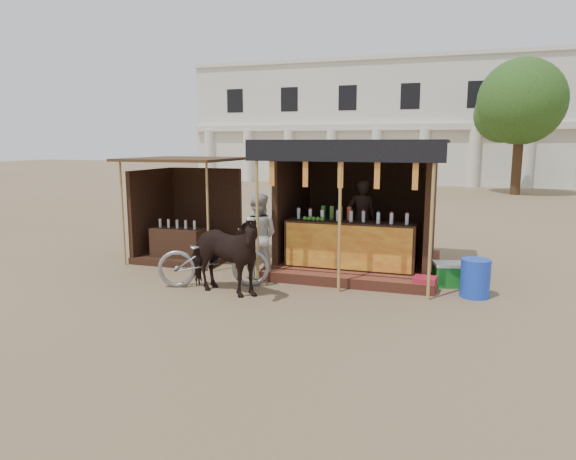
# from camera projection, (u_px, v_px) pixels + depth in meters

# --- Properties ---
(ground) EXTENTS (120.00, 120.00, 0.00)m
(ground) POSITION_uv_depth(u_px,v_px,m) (258.00, 312.00, 8.35)
(ground) COLOR #846B4C
(ground) RESTS_ON ground
(main_stall) EXTENTS (3.60, 3.61, 2.78)m
(main_stall) POSITION_uv_depth(u_px,v_px,m) (358.00, 223.00, 11.02)
(main_stall) COLOR brown
(main_stall) RESTS_ON ground
(secondary_stall) EXTENTS (2.40, 2.40, 2.38)m
(secondary_stall) POSITION_uv_depth(u_px,v_px,m) (183.00, 222.00, 12.20)
(secondary_stall) COLOR #382014
(secondary_stall) RESTS_ON ground
(cow) EXTENTS (1.88, 1.17, 1.48)m
(cow) POSITION_uv_depth(u_px,v_px,m) (223.00, 255.00, 9.20)
(cow) COLOR black
(cow) RESTS_ON ground
(motorbike) EXTENTS (2.24, 1.46, 1.11)m
(motorbike) POSITION_uv_depth(u_px,v_px,m) (214.00, 258.00, 9.76)
(motorbike) COLOR gray
(motorbike) RESTS_ON ground
(bystander) EXTENTS (0.92, 0.76, 1.74)m
(bystander) POSITION_uv_depth(u_px,v_px,m) (258.00, 236.00, 10.31)
(bystander) COLOR beige
(bystander) RESTS_ON ground
(blue_barrel) EXTENTS (0.66, 0.66, 0.69)m
(blue_barrel) POSITION_uv_depth(u_px,v_px,m) (475.00, 278.00, 9.13)
(blue_barrel) COLOR blue
(blue_barrel) RESTS_ON ground
(red_crate) EXTENTS (0.43, 0.39, 0.29)m
(red_crate) POSITION_uv_depth(u_px,v_px,m) (425.00, 285.00, 9.43)
(red_crate) COLOR #A41B2D
(red_crate) RESTS_ON ground
(cooler) EXTENTS (0.73, 0.59, 0.46)m
(cooler) POSITION_uv_depth(u_px,v_px,m) (451.00, 274.00, 9.84)
(cooler) COLOR #1B7D24
(cooler) RESTS_ON ground
(background_building) EXTENTS (26.00, 7.45, 8.18)m
(background_building) POSITION_uv_depth(u_px,v_px,m) (385.00, 125.00, 36.35)
(background_building) COLOR silver
(background_building) RESTS_ON ground
(tree) EXTENTS (4.50, 4.40, 7.00)m
(tree) POSITION_uv_depth(u_px,v_px,m) (517.00, 105.00, 26.55)
(tree) COLOR #382314
(tree) RESTS_ON ground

